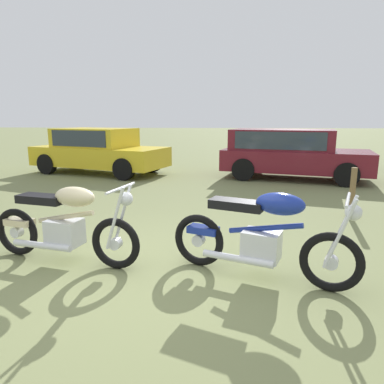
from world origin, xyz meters
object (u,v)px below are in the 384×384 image
Objects in this scene: motorcycle_blue at (262,236)px; fence_post_wooden at (352,193)px; motorcycle_cream at (64,224)px; car_burgundy at (289,150)px; car_yellow at (98,148)px.

fence_post_wooden is (1.87, 2.58, -0.04)m from motorcycle_blue.
car_burgundy reaches higher than motorcycle_cream.
car_burgundy is at bearing 71.64° from motorcycle_cream.
motorcycle_cream is at bearing -105.74° from car_burgundy.
motorcycle_cream reaches higher than fence_post_wooden.
car_yellow reaches higher than motorcycle_blue.
car_burgundy is (1.51, 6.73, 0.34)m from motorcycle_blue.
car_yellow is at bearing 118.83° from motorcycle_cream.
motorcycle_cream is at bearing -164.84° from motorcycle_blue.
fence_post_wooden is at bearing -69.91° from car_burgundy.
car_yellow is (-4.41, 7.25, 0.31)m from motorcycle_blue.
fence_post_wooden is (6.28, -4.68, -0.35)m from car_yellow.
car_burgundy is (5.92, -0.52, 0.04)m from car_yellow.
car_burgundy is (3.86, 6.48, 0.35)m from motorcycle_cream.
car_yellow and car_burgundy have the same top height.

